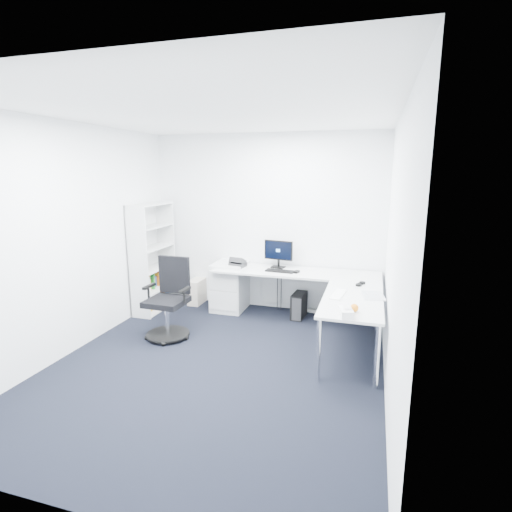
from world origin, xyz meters
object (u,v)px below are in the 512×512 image
(bookshelf, at_px, (153,258))
(task_chair, at_px, (166,299))
(l_desk, at_px, (291,301))
(laptop, at_px, (374,286))
(monitor, at_px, (278,254))

(bookshelf, bearing_deg, task_chair, -51.68)
(l_desk, bearing_deg, task_chair, -149.23)
(task_chair, bearing_deg, laptop, 7.99)
(l_desk, relative_size, task_chair, 2.32)
(bookshelf, distance_m, laptop, 3.33)
(bookshelf, height_order, monitor, bookshelf)
(laptop, bearing_deg, monitor, 133.43)
(l_desk, height_order, task_chair, task_chair)
(l_desk, xyz_separation_m, task_chair, (-1.45, -0.86, 0.17))
(monitor, bearing_deg, task_chair, -121.57)
(task_chair, bearing_deg, l_desk, 32.48)
(l_desk, relative_size, laptop, 6.98)
(monitor, bearing_deg, l_desk, -49.28)
(bookshelf, bearing_deg, l_desk, -1.32)
(monitor, relative_size, laptop, 1.29)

